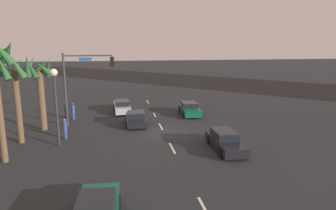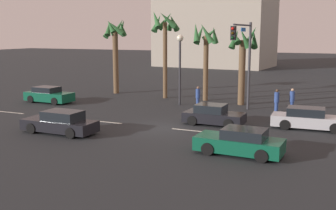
% 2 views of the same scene
% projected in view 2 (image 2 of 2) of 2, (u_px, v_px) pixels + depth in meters
% --- Properties ---
extents(ground_plane, '(220.00, 220.00, 0.00)m').
position_uv_depth(ground_plane, '(163.00, 128.00, 25.94)').
color(ground_plane, '#232628').
extents(lane_stripe_1, '(2.57, 0.14, 0.01)m').
position_uv_depth(lane_stripe_1, '(10.00, 112.00, 31.00)').
color(lane_stripe_1, silver).
rests_on(lane_stripe_1, ground_plane).
extents(lane_stripe_2, '(2.33, 0.14, 0.01)m').
position_uv_depth(lane_stripe_2, '(107.00, 122.00, 27.60)').
color(lane_stripe_2, silver).
rests_on(lane_stripe_2, ground_plane).
extents(lane_stripe_3, '(2.19, 0.14, 0.01)m').
position_uv_depth(lane_stripe_3, '(188.00, 130.00, 25.27)').
color(lane_stripe_3, silver).
rests_on(lane_stripe_3, ground_plane).
extents(lane_stripe_4, '(1.99, 0.14, 0.01)m').
position_uv_depth(lane_stripe_4, '(264.00, 138.00, 23.43)').
color(lane_stripe_4, silver).
rests_on(lane_stripe_4, ground_plane).
extents(car_0, '(4.34, 2.02, 1.33)m').
position_uv_depth(car_0, '(240.00, 142.00, 20.12)').
color(car_0, '#0F5138').
rests_on(car_0, ground_plane).
extents(car_1, '(4.66, 1.87, 1.37)m').
position_uv_depth(car_1, '(60.00, 123.00, 24.46)').
color(car_1, black).
rests_on(car_1, ground_plane).
extents(car_2, '(4.75, 1.97, 1.34)m').
position_uv_depth(car_2, '(309.00, 119.00, 25.57)').
color(car_2, '#B7B7BC').
rests_on(car_2, ground_plane).
extents(car_3, '(3.94, 1.94, 1.33)m').
position_uv_depth(car_3, '(213.00, 115.00, 26.82)').
color(car_3, black).
rests_on(car_3, ground_plane).
extents(car_5, '(4.32, 2.00, 1.37)m').
position_uv_depth(car_5, '(49.00, 95.00, 35.41)').
color(car_5, '#0F5138').
rests_on(car_5, ground_plane).
extents(traffic_signal, '(0.46, 4.70, 6.76)m').
position_uv_depth(traffic_signal, '(244.00, 52.00, 30.23)').
color(traffic_signal, '#38383D').
rests_on(traffic_signal, ground_plane).
extents(streetlamp, '(0.56, 0.56, 5.82)m').
position_uv_depth(streetlamp, '(180.00, 56.00, 33.64)').
color(streetlamp, '#2D2D33').
rests_on(streetlamp, ground_plane).
extents(pedestrian_0, '(0.38, 0.38, 1.74)m').
position_uv_depth(pedestrian_0, '(277.00, 100.00, 31.07)').
color(pedestrian_0, '#2D478C').
rests_on(pedestrian_0, ground_plane).
extents(pedestrian_1, '(0.41, 0.41, 1.76)m').
position_uv_depth(pedestrian_1, '(292.00, 99.00, 31.43)').
color(pedestrian_1, '#2D478C').
rests_on(pedestrian_1, ground_plane).
extents(pedestrian_2, '(0.36, 0.36, 1.66)m').
position_uv_depth(pedestrian_2, '(198.00, 96.00, 33.36)').
color(pedestrian_2, '#2D478C').
rests_on(pedestrian_2, ground_plane).
extents(palm_tree_0, '(2.58, 2.66, 6.59)m').
position_uv_depth(palm_tree_0, '(244.00, 52.00, 33.66)').
color(palm_tree_0, brown).
rests_on(palm_tree_0, ground_plane).
extents(palm_tree_1, '(2.40, 2.50, 6.91)m').
position_uv_depth(palm_tree_1, '(205.00, 44.00, 35.73)').
color(palm_tree_1, brown).
rests_on(palm_tree_1, ground_plane).
extents(palm_tree_2, '(2.72, 2.86, 8.05)m').
position_uv_depth(palm_tree_2, '(165.00, 31.00, 36.97)').
color(palm_tree_2, brown).
rests_on(palm_tree_2, ground_plane).
extents(palm_tree_3, '(2.64, 2.79, 7.43)m').
position_uv_depth(palm_tree_3, '(115.00, 40.00, 40.19)').
color(palm_tree_3, brown).
rests_on(palm_tree_3, ground_plane).
extents(building_2, '(20.86, 13.35, 12.84)m').
position_uv_depth(building_2, '(215.00, 31.00, 73.95)').
color(building_2, '#9E9384').
rests_on(building_2, ground_plane).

